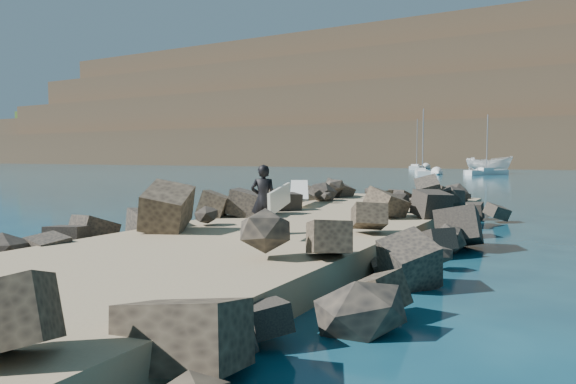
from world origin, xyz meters
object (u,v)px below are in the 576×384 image
Objects in this scene: sailboat_e at (416,167)px; surfer_with_board at (266,199)px; boat_imported at (489,165)px; surfboard_resting at (299,193)px.

surfer_with_board is at bearing -76.82° from sailboat_e.
boat_imported is 0.67× the size of sailboat_e.
sailboat_e reaches higher than surfboard_resting.
surfboard_resting is at bearing 112.14° from surfer_with_board.
surfer_with_board is at bearing -95.99° from surfboard_resting.
boat_imported is at bearing 93.89° from surfer_with_board.
surfboard_resting is 0.28× the size of sailboat_e.
surfboard_resting is 79.78m from sailboat_e.
surfer_with_board is at bearing -168.12° from boat_imported.
sailboat_e is at bearing 47.18° from boat_imported.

